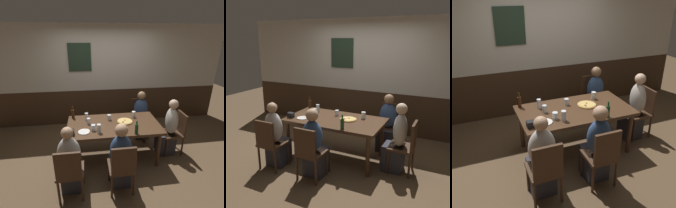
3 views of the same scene
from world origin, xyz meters
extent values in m
plane|color=brown|center=(0.00, 0.00, 0.00)|extent=(12.00, 12.00, 0.00)
cube|color=#3D2819|center=(0.00, 1.65, 0.47)|extent=(6.40, 0.10, 0.95)
cube|color=beige|center=(0.00, 1.65, 1.77)|extent=(6.40, 0.10, 1.65)
cube|color=#233828|center=(-0.62, 1.58, 1.81)|extent=(0.56, 0.03, 0.68)
cube|color=#472D1C|center=(0.00, 0.00, 0.71)|extent=(1.75, 0.95, 0.05)
cylinder|color=#472D1C|center=(-0.77, -0.39, 0.34)|extent=(0.07, 0.07, 0.69)
cylinder|color=#472D1C|center=(0.77, -0.39, 0.34)|extent=(0.07, 0.07, 0.69)
cylinder|color=#472D1C|center=(-0.77, 0.39, 0.34)|extent=(0.07, 0.07, 0.69)
cylinder|color=#472D1C|center=(0.77, 0.39, 0.34)|extent=(0.07, 0.07, 0.69)
cube|color=#422B1C|center=(1.21, 0.00, 0.43)|extent=(0.40, 0.40, 0.04)
cube|color=#422B1C|center=(1.39, 0.00, 0.67)|extent=(0.04, 0.36, 0.43)
cylinder|color=#422B1C|center=(1.04, -0.17, 0.21)|extent=(0.04, 0.04, 0.41)
cylinder|color=#422B1C|center=(1.04, 0.17, 0.21)|extent=(0.04, 0.04, 0.41)
cylinder|color=#422B1C|center=(1.38, -0.17, 0.21)|extent=(0.04, 0.04, 0.41)
cylinder|color=#422B1C|center=(1.38, 0.17, 0.21)|extent=(0.04, 0.04, 0.41)
cube|color=#422B1C|center=(0.77, 0.81, 0.43)|extent=(0.40, 0.40, 0.04)
cube|color=#422B1C|center=(0.77, 0.99, 0.67)|extent=(0.36, 0.04, 0.43)
cylinder|color=#422B1C|center=(0.94, 0.64, 0.21)|extent=(0.04, 0.04, 0.41)
cylinder|color=#422B1C|center=(0.60, 0.64, 0.21)|extent=(0.04, 0.04, 0.41)
cylinder|color=#422B1C|center=(0.94, 0.98, 0.21)|extent=(0.04, 0.04, 0.41)
cylinder|color=#422B1C|center=(0.60, 0.98, 0.21)|extent=(0.04, 0.04, 0.41)
cube|color=#422B1C|center=(-0.77, -0.81, 0.43)|extent=(0.40, 0.40, 0.04)
cube|color=#422B1C|center=(-0.77, -0.99, 0.67)|extent=(0.36, 0.04, 0.43)
cylinder|color=#422B1C|center=(-0.94, -0.64, 0.21)|extent=(0.04, 0.04, 0.41)
cylinder|color=#422B1C|center=(-0.60, -0.64, 0.21)|extent=(0.04, 0.04, 0.41)
cylinder|color=#422B1C|center=(-0.94, -0.98, 0.21)|extent=(0.04, 0.04, 0.41)
cylinder|color=#422B1C|center=(-0.60, -0.98, 0.21)|extent=(0.04, 0.04, 0.41)
cube|color=#422B1C|center=(0.00, -0.81, 0.43)|extent=(0.40, 0.40, 0.04)
cube|color=#422B1C|center=(0.00, -0.99, 0.67)|extent=(0.36, 0.04, 0.43)
cylinder|color=#422B1C|center=(-0.17, -0.64, 0.21)|extent=(0.04, 0.04, 0.41)
cylinder|color=#422B1C|center=(0.17, -0.64, 0.21)|extent=(0.04, 0.04, 0.41)
cylinder|color=#422B1C|center=(-0.17, -0.98, 0.21)|extent=(0.04, 0.04, 0.41)
cylinder|color=#422B1C|center=(0.17, -0.98, 0.21)|extent=(0.04, 0.04, 0.41)
cube|color=#2D2D38|center=(1.08, 0.00, 0.23)|extent=(0.34, 0.32, 0.45)
ellipsoid|color=beige|center=(1.17, 0.00, 0.73)|extent=(0.22, 0.34, 0.55)
sphere|color=#DBB293|center=(1.17, 0.00, 1.08)|extent=(0.18, 0.18, 0.18)
cube|color=#2D2D38|center=(0.77, 0.68, 0.23)|extent=(0.32, 0.34, 0.45)
ellipsoid|color=#334C7A|center=(0.77, 0.77, 0.69)|extent=(0.34, 0.22, 0.49)
sphere|color=#936B4C|center=(0.77, 0.77, 1.02)|extent=(0.19, 0.19, 0.19)
cube|color=#2D2D38|center=(-0.77, -0.68, 0.23)|extent=(0.32, 0.34, 0.45)
ellipsoid|color=silver|center=(-0.77, -0.77, 0.71)|extent=(0.34, 0.22, 0.53)
sphere|color=tan|center=(-0.77, -0.77, 1.05)|extent=(0.17, 0.17, 0.17)
cube|color=#2D2D38|center=(0.00, -0.68, 0.23)|extent=(0.32, 0.34, 0.45)
ellipsoid|color=#334C7A|center=(0.00, -0.77, 0.70)|extent=(0.34, 0.22, 0.50)
sphere|color=tan|center=(0.00, -0.77, 1.04)|extent=(0.20, 0.20, 0.20)
cylinder|color=tan|center=(0.23, 0.06, 0.75)|extent=(0.30, 0.30, 0.02)
cylinder|color=#DBB760|center=(0.23, 0.06, 0.76)|extent=(0.26, 0.26, 0.01)
cylinder|color=maroon|center=(0.18, 0.01, 0.77)|extent=(0.03, 0.03, 0.00)
cylinder|color=maroon|center=(0.24, 0.08, 0.77)|extent=(0.03, 0.03, 0.00)
cylinder|color=maroon|center=(0.18, -0.01, 0.77)|extent=(0.03, 0.03, 0.00)
cylinder|color=silver|center=(-0.06, 0.19, 0.79)|extent=(0.07, 0.07, 0.10)
cylinder|color=#C6842D|center=(-0.06, 0.19, 0.78)|extent=(0.07, 0.07, 0.08)
cylinder|color=silver|center=(-0.39, -0.19, 0.79)|extent=(0.08, 0.08, 0.11)
cylinder|color=#C6842D|center=(-0.39, -0.19, 0.77)|extent=(0.07, 0.07, 0.07)
cylinder|color=silver|center=(-0.51, 0.24, 0.81)|extent=(0.07, 0.07, 0.15)
cylinder|color=#B26623|center=(-0.51, 0.24, 0.77)|extent=(0.06, 0.06, 0.07)
cylinder|color=silver|center=(-0.47, 0.07, 0.80)|extent=(0.07, 0.07, 0.12)
cylinder|color=gold|center=(-0.47, 0.07, 0.78)|extent=(0.06, 0.06, 0.08)
cylinder|color=silver|center=(-0.30, -0.28, 0.82)|extent=(0.07, 0.07, 0.15)
cylinder|color=#C6842D|center=(-0.30, -0.28, 0.80)|extent=(0.06, 0.06, 0.12)
cylinder|color=silver|center=(0.45, 0.25, 0.80)|extent=(0.08, 0.08, 0.12)
cylinder|color=gold|center=(0.45, 0.25, 0.78)|extent=(0.07, 0.07, 0.07)
cylinder|color=#194723|center=(0.34, -0.41, 0.83)|extent=(0.06, 0.06, 0.17)
cylinder|color=#194723|center=(0.34, -0.41, 0.95)|extent=(0.03, 0.03, 0.07)
cylinder|color=#42230F|center=(-0.78, 0.38, 0.83)|extent=(0.06, 0.06, 0.17)
cylinder|color=#42230F|center=(-0.78, 0.38, 0.95)|extent=(0.03, 0.03, 0.07)
cylinder|color=white|center=(-0.56, -0.23, 0.75)|extent=(0.21, 0.21, 0.01)
cube|color=black|center=(-0.78, -0.28, 0.79)|extent=(0.11, 0.09, 0.09)
camera|label=1|loc=(-0.45, -2.99, 2.32)|focal=28.45mm
camera|label=2|loc=(1.92, -3.77, 2.17)|focal=39.51mm
camera|label=3|loc=(-1.43, -3.16, 2.45)|focal=40.01mm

